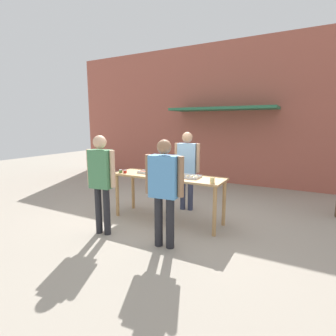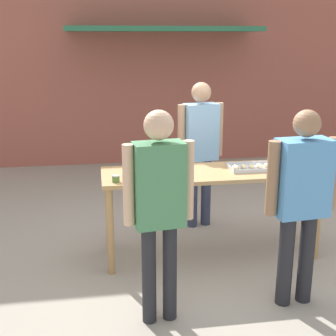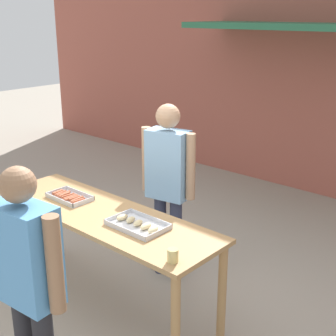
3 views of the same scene
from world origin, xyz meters
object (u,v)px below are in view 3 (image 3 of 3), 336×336
object	(u,v)px
beer_cup	(173,255)
person_server_behind_table	(168,176)
food_tray_buns	(138,225)
condiment_jar_ketchup	(22,190)
person_customer_with_cup	(27,273)
condiment_jar_mustard	(15,188)
food_tray_sausages	(70,197)

from	to	relation	value
beer_cup	person_server_behind_table	size ratio (longest dim) A/B	0.05
food_tray_buns	person_server_behind_table	size ratio (longest dim) A/B	0.27
condiment_jar_ketchup	person_customer_with_cup	world-z (taller)	person_customer_with_cup
person_customer_with_cup	food_tray_buns	bearing A→B (deg)	-91.83
condiment_jar_mustard	person_customer_with_cup	world-z (taller)	person_customer_with_cup
food_tray_buns	person_customer_with_cup	bearing A→B (deg)	-86.30
food_tray_buns	condiment_jar_mustard	distance (m)	1.46
person_server_behind_table	person_customer_with_cup	world-z (taller)	person_server_behind_table
condiment_jar_ketchup	person_server_behind_table	xyz separation A→B (m)	(0.96, 1.01, 0.10)
food_tray_buns	person_customer_with_cup	world-z (taller)	person_customer_with_cup
condiment_jar_ketchup	person_customer_with_cup	distance (m)	1.64
condiment_jar_ketchup	person_server_behind_table	distance (m)	1.39
person_customer_with_cup	beer_cup	bearing A→B (deg)	-126.80
food_tray_buns	condiment_jar_ketchup	bearing A→B (deg)	-170.74
person_customer_with_cup	condiment_jar_ketchup	bearing A→B (deg)	-36.20
food_tray_sausages	person_customer_with_cup	xyz separation A→B (m)	(0.96, -1.05, 0.07)
food_tray_sausages	condiment_jar_mustard	size ratio (longest dim) A/B	5.77
food_tray_sausages	condiment_jar_ketchup	bearing A→B (deg)	-153.77
person_customer_with_cup	food_tray_sausages	bearing A→B (deg)	-53.07
food_tray_buns	food_tray_sausages	bearing A→B (deg)	179.98
beer_cup	person_server_behind_table	bearing A→B (deg)	132.88
food_tray_buns	person_server_behind_table	distance (m)	0.88
condiment_jar_mustard	beer_cup	size ratio (longest dim) A/B	0.74
condiment_jar_mustard	person_server_behind_table	bearing A→B (deg)	44.17
food_tray_sausages	person_customer_with_cup	size ratio (longest dim) A/B	0.24
beer_cup	person_server_behind_table	xyz separation A→B (m)	(-0.95, 1.02, 0.08)
condiment_jar_mustard	person_customer_with_cup	size ratio (longest dim) A/B	0.04
condiment_jar_mustard	food_tray_buns	bearing A→B (deg)	9.33
condiment_jar_mustard	beer_cup	bearing A→B (deg)	0.10
condiment_jar_ketchup	person_customer_with_cup	xyz separation A→B (m)	(1.41, -0.83, 0.05)
food_tray_buns	condiment_jar_ketchup	distance (m)	1.36
condiment_jar_ketchup	beer_cup	size ratio (longest dim) A/B	0.74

